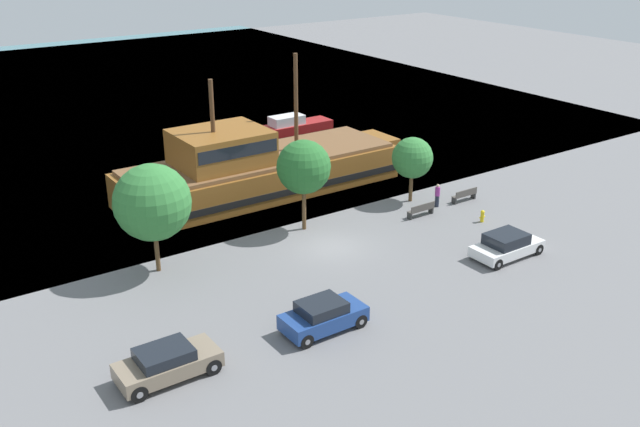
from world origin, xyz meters
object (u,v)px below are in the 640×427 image
(pirate_ship, at_px, (256,169))
(parked_car_curb_mid, at_px, (507,245))
(fire_hydrant, at_px, (482,216))
(bench_promenade_east, at_px, (421,210))
(parked_car_curb_rear, at_px, (167,363))
(parked_car_curb_front, at_px, (323,316))
(pedestrian_walking_near, at_px, (437,195))
(moored_boat_dockside, at_px, (291,126))
(bench_promenade_west, at_px, (465,195))

(pirate_ship, height_order, parked_car_curb_mid, pirate_ship)
(fire_hydrant, distance_m, bench_promenade_east, 3.73)
(parked_car_curb_mid, distance_m, bench_promenade_east, 6.95)
(parked_car_curb_rear, distance_m, bench_promenade_east, 21.06)
(pirate_ship, distance_m, parked_car_curb_front, 18.20)
(parked_car_curb_rear, xyz_separation_m, fire_hydrant, (22.38, 4.15, -0.29))
(pirate_ship, relative_size, parked_car_curb_front, 5.31)
(pirate_ship, xyz_separation_m, pedestrian_walking_near, (8.29, -8.89, -0.91))
(moored_boat_dockside, xyz_separation_m, parked_car_curb_mid, (-3.55, -27.64, 0.10))
(moored_boat_dockside, height_order, fire_hydrant, moored_boat_dockside)
(bench_promenade_west, bearing_deg, moored_boat_dockside, 91.66)
(parked_car_curb_mid, relative_size, pedestrian_walking_near, 2.69)
(pirate_ship, distance_m, parked_car_curb_rear, 21.37)
(moored_boat_dockside, bearing_deg, bench_promenade_west, -88.34)
(parked_car_curb_front, height_order, bench_promenade_east, parked_car_curb_front)
(bench_promenade_east, distance_m, pedestrian_walking_near, 2.09)
(bench_promenade_west, bearing_deg, pedestrian_walking_near, 170.45)
(parked_car_curb_rear, xyz_separation_m, bench_promenade_east, (19.89, 6.92, -0.26))
(moored_boat_dockside, relative_size, parked_car_curb_mid, 1.79)
(parked_car_curb_rear, height_order, pedestrian_walking_near, pedestrian_walking_near)
(parked_car_curb_front, xyz_separation_m, fire_hydrant, (15.15, 4.70, -0.31))
(pirate_ship, height_order, pedestrian_walking_near, pirate_ship)
(fire_hydrant, bearing_deg, pirate_ship, 125.57)
(moored_boat_dockside, xyz_separation_m, parked_car_curb_rear, (-23.40, -27.61, 0.13))
(parked_car_curb_rear, relative_size, fire_hydrant, 5.41)
(moored_boat_dockside, distance_m, parked_car_curb_mid, 27.87)
(pirate_ship, height_order, fire_hydrant, pirate_ship)
(fire_hydrant, xyz_separation_m, bench_promenade_west, (1.61, 3.08, 0.03))
(bench_promenade_east, bearing_deg, parked_car_curb_mid, -90.40)
(parked_car_curb_rear, height_order, bench_promenade_east, parked_car_curb_rear)
(pirate_ship, relative_size, fire_hydrant, 26.86)
(parked_car_curb_front, distance_m, fire_hydrant, 15.86)
(moored_boat_dockside, bearing_deg, fire_hydrant, -92.48)
(pedestrian_walking_near, bearing_deg, bench_promenade_east, -161.07)
(parked_car_curb_mid, xyz_separation_m, parked_car_curb_rear, (-19.85, 0.03, 0.02))
(parked_car_curb_rear, bearing_deg, fire_hydrant, 10.49)
(parked_car_curb_mid, relative_size, parked_car_curb_rear, 1.00)
(moored_boat_dockside, xyz_separation_m, pedestrian_walking_near, (-1.55, -20.02, 0.19))
(pirate_ship, bearing_deg, bench_promenade_east, -56.49)
(pirate_ship, relative_size, parked_car_curb_mid, 4.97)
(parked_car_curb_mid, bearing_deg, moored_boat_dockside, 82.67)
(fire_hydrant, height_order, bench_promenade_west, bench_promenade_west)
(parked_car_curb_front, height_order, bench_promenade_west, parked_car_curb_front)
(moored_boat_dockside, relative_size, bench_promenade_west, 3.92)
(parked_car_curb_front, bearing_deg, pedestrian_walking_near, 29.14)
(parked_car_curb_rear, height_order, fire_hydrant, parked_car_curb_rear)
(pirate_ship, xyz_separation_m, moored_boat_dockside, (9.84, 11.13, -1.10))
(parked_car_curb_front, height_order, fire_hydrant, parked_car_curb_front)
(parked_car_curb_mid, bearing_deg, parked_car_curb_front, -177.61)
(parked_car_curb_front, distance_m, pedestrian_walking_near, 16.73)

